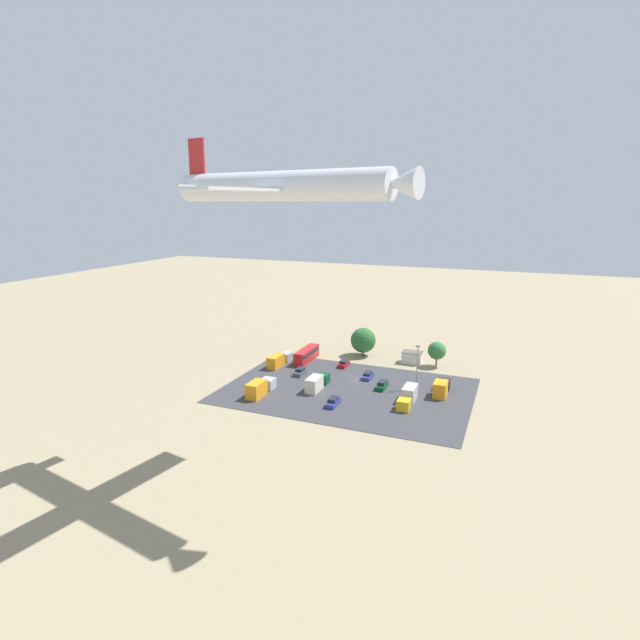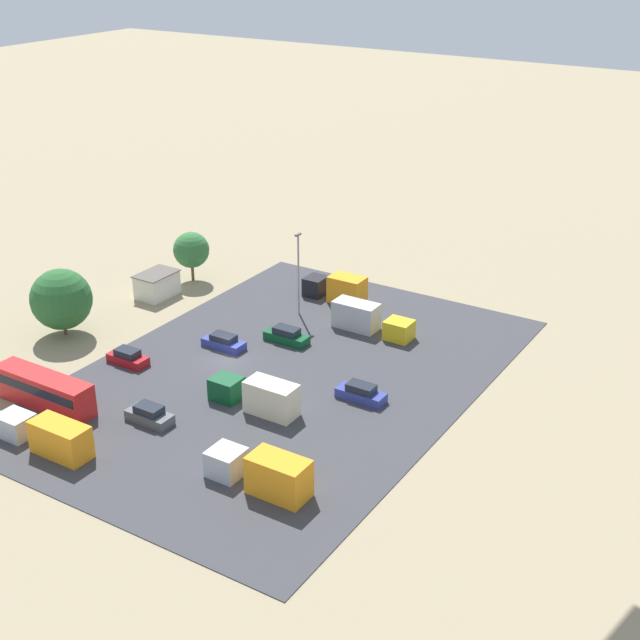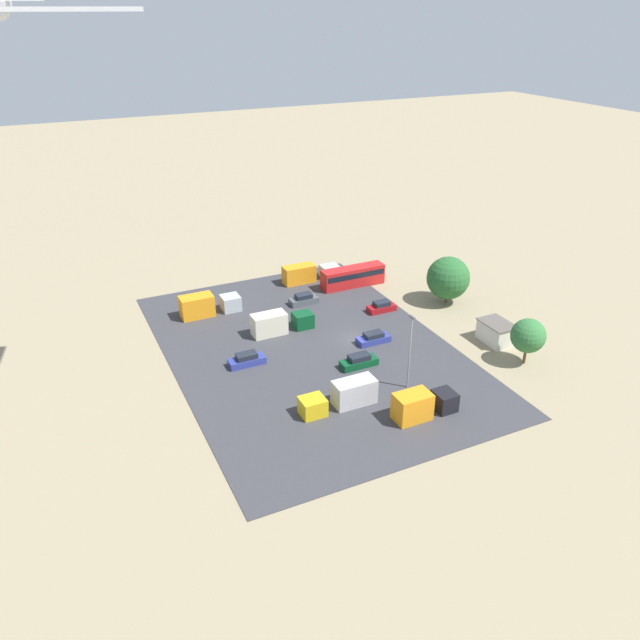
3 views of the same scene
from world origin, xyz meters
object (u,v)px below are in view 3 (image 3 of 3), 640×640
Objects in this scene: bus at (353,276)px; parked_car_0 at (359,361)px; parked_car_1 at (247,360)px; parked_car_2 at (381,307)px; shed_building at (496,332)px; parked_car_3 at (373,338)px; parked_truck_2 at (343,396)px; parked_truck_4 at (207,305)px; parked_truck_3 at (422,405)px; parked_truck_0 at (279,323)px; parked_truck_1 at (308,273)px; parked_car_4 at (304,300)px.

bus is 24.79m from parked_car_0.
parked_car_1 reaches higher than parked_car_2.
parked_car_3 is (6.72, 14.79, -0.73)m from shed_building.
parked_truck_2 is (-13.07, -6.63, 0.67)m from parked_car_1.
parked_car_0 is 25.61m from parked_truck_4.
parked_car_3 is 0.51× the size of parked_truck_2.
parked_truck_4 reaches higher than parked_truck_3.
parked_car_3 is at bearing 51.51° from parked_truck_0.
bus is at bearing 163.91° from parked_truck_3.
shed_building is 40.43m from parked_truck_4.
parked_car_1 is 27.26m from parked_truck_1.
bus is 7.42m from parked_truck_1.
parked_truck_3 is at bearing 15.05° from parked_truck_0.
parked_truck_2 is at bearing -18.18° from parked_truck_1.
shed_building is 1.13× the size of parked_car_4.
parked_truck_0 reaches higher than parked_car_2.
parked_truck_0 is 0.91× the size of parked_truck_1.
parked_car_4 is 0.48× the size of parked_truck_2.
parked_truck_1 is 39.30m from parked_truck_3.
parked_truck_1 is (27.01, -5.32, 0.64)m from parked_car_0.
parked_car_3 is at bearing 167.93° from parked_truck_3.
parked_truck_1 is at bearing 178.24° from parked_car_3.
parked_car_4 is at bearing 40.15° from shed_building.
parked_car_4 is 8.68m from parked_truck_1.
parked_car_3 is at bearing -167.00° from parked_car_4.
parked_truck_2 is at bearing -127.74° from parked_truck_3.
parked_truck_4 is at bearing -157.81° from parked_truck_3.
parked_car_4 is at bearing 52.27° from parked_car_2.
parked_truck_1 is 1.06× the size of parked_truck_2.
parked_car_0 is 0.50× the size of parked_truck_1.
parked_truck_4 is (34.19, 13.95, 0.02)m from parked_truck_3.
parked_truck_2 is 1.03× the size of parked_truck_4.
bus reaches higher than shed_building.
parked_car_0 is at bearing 139.61° from parked_car_2.
bus is 19.11m from parked_truck_0.
parked_car_3 is at bearing 65.57° from shed_building.
parked_car_4 is at bearing -3.52° from parked_car_0.
parked_car_0 is (-22.21, 10.97, -0.99)m from bus.
parked_car_0 is 19.44m from parked_car_4.
parked_car_1 is at bearing -40.55° from parked_truck_1.
shed_building reaches higher than parked_car_0.
parked_car_2 is at bearing 88.78° from parked_truck_0.
shed_building is 1.02× the size of parked_car_0.
parked_car_0 is 1.11× the size of parked_car_4.
shed_building is at bearing -160.90° from bus.
parked_car_4 is (7.15, 9.24, 0.03)m from parked_car_2.
parked_car_2 is 0.47× the size of parked_truck_2.
parked_car_0 is 6.47m from parked_car_3.
parked_car_3 is (-17.70, 6.34, -1.05)m from bus.
parked_car_1 is 0.63× the size of parked_truck_3.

